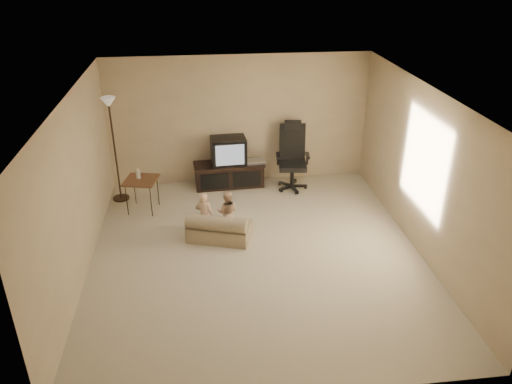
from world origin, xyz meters
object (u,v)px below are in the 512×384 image
Objects in this scene: toddler_left at (204,214)px; toddler_right at (227,212)px; side_table at (141,180)px; floor_lamp at (112,127)px; tv_stand at (229,166)px; office_chair at (292,165)px; child_sofa at (219,229)px.

toddler_right is at bearing -155.91° from toddler_left.
side_table is 1.07m from floor_lamp.
tv_stand is 1.93m from toddler_left.
toddler_right is (-1.36, -1.57, -0.10)m from office_chair.
floor_lamp is at bearing -173.59° from tv_stand.
floor_lamp is 2.50× the size of toddler_left.
child_sofa is at bearing 157.17° from toddler_left.
tv_stand is at bearing 27.34° from side_table.
floor_lamp is at bearing -22.43° from toddler_right.
tv_stand is 1.73× the size of side_table.
office_chair is at bearing 12.46° from side_table.
child_sofa is at bearing -123.25° from office_chair.
child_sofa is (1.75, -1.66, -1.22)m from floor_lamp.
tv_stand is 2.32m from floor_lamp.
toddler_left is at bearing 162.00° from child_sofa.
toddler_left is at bearing -44.48° from floor_lamp.
office_chair is 2.88m from side_table.
office_chair is 2.39m from toddler_left.
office_chair is at bearing -116.56° from toddler_right.
child_sofa is 0.33m from toddler_left.
office_chair reaches higher than toddler_right.
side_table is 0.42× the size of floor_lamp.
child_sofa is 1.42× the size of toddler_left.
side_table is (-2.81, -0.62, 0.11)m from office_chair.
floor_lamp is (-0.46, 0.48, 0.84)m from side_table.
toddler_left is (-1.74, -1.64, -0.08)m from office_chair.
child_sofa is at bearing -42.43° from side_table.
child_sofa is at bearing 69.84° from toddler_right.
tv_stand reaches higher than toddler_right.
floor_lamp is at bearing 133.51° from side_table.
tv_stand reaches higher than toddler_left.
toddler_left is at bearing 25.17° from toddler_right.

